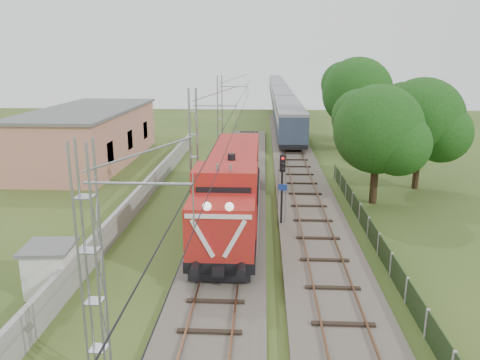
# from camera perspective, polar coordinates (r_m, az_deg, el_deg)

# --- Properties ---
(ground) EXTENTS (140.00, 140.00, 0.00)m
(ground) POSITION_cam_1_polar(r_m,az_deg,el_deg) (22.59, -2.25, -11.77)
(ground) COLOR #334A1C
(ground) RESTS_ON ground
(track_main) EXTENTS (4.20, 70.00, 0.45)m
(track_main) POSITION_cam_1_polar(r_m,az_deg,el_deg) (28.93, -1.03, -5.18)
(track_main) COLOR #6B6054
(track_main) RESTS_ON ground
(track_side) EXTENTS (4.20, 80.00, 0.45)m
(track_side) POSITION_cam_1_polar(r_m,az_deg,el_deg) (41.42, 7.12, 0.96)
(track_side) COLOR #6B6054
(track_side) RESTS_ON ground
(catenary) EXTENTS (3.31, 70.00, 8.00)m
(catenary) POSITION_cam_1_polar(r_m,az_deg,el_deg) (33.01, -5.59, 4.26)
(catenary) COLOR gray
(catenary) RESTS_ON ground
(boundary_wall) EXTENTS (0.25, 40.00, 1.50)m
(boundary_wall) POSITION_cam_1_polar(r_m,az_deg,el_deg) (34.47, -11.30, -1.14)
(boundary_wall) COLOR #9E9E99
(boundary_wall) RESTS_ON ground
(station_building) EXTENTS (8.40, 20.40, 5.22)m
(station_building) POSITION_cam_1_polar(r_m,az_deg,el_deg) (47.80, -17.90, 5.23)
(station_building) COLOR tan
(station_building) RESTS_ON ground
(fence) EXTENTS (0.12, 32.00, 1.20)m
(fence) POSITION_cam_1_polar(r_m,az_deg,el_deg) (25.73, 16.56, -7.49)
(fence) COLOR black
(fence) RESTS_ON ground
(locomotive) EXTENTS (3.21, 18.32, 4.65)m
(locomotive) POSITION_cam_1_polar(r_m,az_deg,el_deg) (28.91, -0.95, -0.65)
(locomotive) COLOR black
(locomotive) RESTS_ON ground
(coach_rake) EXTENTS (3.15, 94.12, 3.65)m
(coach_rake) POSITION_cam_1_polar(r_m,az_deg,el_deg) (95.12, 4.85, 10.43)
(coach_rake) COLOR black
(coach_rake) RESTS_ON ground
(signal_post) EXTENTS (0.50, 0.39, 4.59)m
(signal_post) POSITION_cam_1_polar(r_m,az_deg,el_deg) (27.70, 5.18, 0.28)
(signal_post) COLOR black
(signal_post) RESTS_ON ground
(relay_hut) EXTENTS (2.27, 2.27, 2.17)m
(relay_hut) POSITION_cam_1_polar(r_m,az_deg,el_deg) (22.52, -22.10, -9.94)
(relay_hut) COLOR silver
(relay_hut) RESTS_ON ground
(tree_a) EXTENTS (6.41, 6.10, 8.31)m
(tree_a) POSITION_cam_1_polar(r_m,az_deg,el_deg) (33.41, 16.60, 5.81)
(tree_a) COLOR #3C2918
(tree_a) RESTS_ON ground
(tree_b) EXTENTS (6.63, 6.31, 8.59)m
(tree_b) POSITION_cam_1_polar(r_m,az_deg,el_deg) (38.26, 21.36, 6.78)
(tree_b) COLOR #3C2918
(tree_b) RESTS_ON ground
(tree_c) EXTENTS (7.71, 7.35, 10.00)m
(tree_c) POSITION_cam_1_polar(r_m,az_deg,el_deg) (51.39, 14.20, 10.20)
(tree_c) COLOR #3C2918
(tree_c) RESTS_ON ground
(tree_d) EXTENTS (5.72, 5.45, 7.42)m
(tree_d) POSITION_cam_1_polar(r_m,az_deg,el_deg) (56.76, 15.13, 8.92)
(tree_d) COLOR #3C2918
(tree_d) RESTS_ON ground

